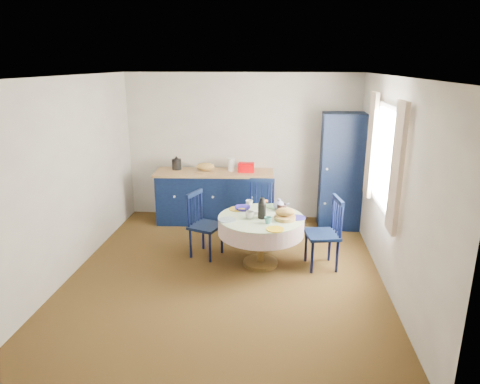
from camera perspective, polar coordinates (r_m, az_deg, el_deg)
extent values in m
plane|color=black|center=(5.72, -1.83, -10.74)|extent=(4.50, 4.50, 0.00)
plane|color=white|center=(5.07, -2.11, 15.16)|extent=(4.50, 4.50, 0.00)
cube|color=silver|center=(7.44, 0.23, 6.02)|extent=(4.00, 0.02, 2.50)
cube|color=silver|center=(5.85, -21.79, 1.80)|extent=(0.02, 4.50, 2.50)
cube|color=silver|center=(5.39, 19.64, 0.81)|extent=(0.02, 4.50, 2.50)
plane|color=white|center=(5.61, 19.14, 4.11)|extent=(0.00, 1.20, 1.20)
cube|color=beige|center=(4.92, 20.17, 2.91)|extent=(0.05, 0.34, 1.45)
cube|color=beige|center=(6.26, 17.06, 6.00)|extent=(0.05, 0.34, 1.45)
cube|color=black|center=(7.36, -3.40, -0.77)|extent=(1.96, 0.69, 0.85)
cube|color=#B27A51|center=(7.23, -3.46, 2.59)|extent=(2.02, 0.73, 0.04)
cube|color=#A60003|center=(7.20, 0.86, 3.37)|extent=(0.27, 0.15, 0.16)
cube|color=#B27A51|center=(7.22, -4.62, 2.78)|extent=(0.35, 0.26, 0.02)
ellipsoid|color=#A67340|center=(7.20, -4.64, 3.37)|extent=(0.31, 0.20, 0.13)
cylinder|color=silver|center=(7.26, -1.21, 3.73)|extent=(0.12, 0.12, 0.22)
cube|color=black|center=(7.15, 13.31, 2.67)|extent=(0.67, 0.48, 1.90)
cylinder|color=white|center=(6.87, 11.53, 3.01)|extent=(0.04, 0.02, 0.04)
cylinder|color=white|center=(7.02, 11.26, -1.51)|extent=(0.04, 0.02, 0.04)
cylinder|color=brown|center=(5.94, 2.74, -9.37)|extent=(0.47, 0.47, 0.05)
cylinder|color=brown|center=(5.81, 2.78, -6.59)|extent=(0.10, 0.10, 0.62)
cylinder|color=brown|center=(5.69, 2.83, -3.60)|extent=(1.08, 1.08, 0.03)
cylinder|color=white|center=(5.72, 2.81, -4.49)|extent=(1.14, 1.14, 0.22)
cylinder|color=silver|center=(5.68, 2.83, -3.40)|extent=(1.14, 1.14, 0.01)
cylinder|color=#85A2B0|center=(5.55, -1.74, -3.74)|extent=(0.22, 0.22, 0.01)
cylinder|color=gold|center=(5.27, 4.70, -4.97)|extent=(0.22, 0.22, 0.01)
cylinder|color=navy|center=(5.69, 7.68, -3.40)|extent=(0.22, 0.22, 0.01)
cylinder|color=#7EB171|center=(6.10, 4.39, -1.89)|extent=(0.22, 0.22, 0.01)
cylinder|color=gold|center=(5.96, -0.40, -2.28)|extent=(0.22, 0.22, 0.01)
cylinder|color=#A37E41|center=(5.61, 6.01, -3.43)|extent=(0.28, 0.28, 0.05)
ellipsoid|color=#A67340|center=(5.58, 6.03, -2.66)|extent=(0.26, 0.16, 0.11)
cube|color=silver|center=(5.78, 2.21, -2.77)|extent=(0.10, 0.07, 0.04)
cylinder|color=black|center=(5.93, -4.03, -7.43)|extent=(0.04, 0.04, 0.43)
cylinder|color=black|center=(6.20, -2.44, -6.30)|extent=(0.04, 0.04, 0.43)
cylinder|color=black|center=(6.09, -6.61, -6.85)|extent=(0.04, 0.04, 0.43)
cylinder|color=black|center=(6.35, -4.95, -5.78)|extent=(0.04, 0.04, 0.43)
cube|color=black|center=(6.05, -4.55, -4.56)|extent=(0.52, 0.53, 0.04)
cylinder|color=black|center=(5.93, -6.92, -2.65)|extent=(0.04, 0.04, 0.47)
cylinder|color=black|center=(6.19, -5.21, -1.73)|extent=(0.04, 0.04, 0.47)
cube|color=black|center=(5.99, -6.11, -0.21)|extent=(0.17, 0.36, 0.06)
cylinder|color=black|center=(5.99, -6.50, -2.61)|extent=(0.02, 0.02, 0.40)
cylinder|color=black|center=(6.07, -6.04, -2.36)|extent=(0.02, 0.02, 0.40)
cylinder|color=black|center=(6.14, -5.59, -2.11)|extent=(0.02, 0.02, 0.40)
cylinder|color=black|center=(6.46, 1.26, -5.24)|extent=(0.04, 0.04, 0.44)
cylinder|color=black|center=(6.46, 4.33, -5.31)|extent=(0.04, 0.04, 0.44)
cylinder|color=black|center=(6.76, 1.42, -4.21)|extent=(0.04, 0.04, 0.44)
cylinder|color=black|center=(6.76, 4.35, -4.28)|extent=(0.04, 0.04, 0.44)
cube|color=black|center=(6.52, 2.87, -2.80)|extent=(0.43, 0.41, 0.04)
cylinder|color=black|center=(6.63, 1.46, -0.26)|extent=(0.04, 0.04, 0.49)
cylinder|color=black|center=(6.62, 4.44, -0.33)|extent=(0.04, 0.04, 0.49)
cube|color=black|center=(6.56, 2.98, 1.57)|extent=(0.39, 0.05, 0.06)
cylinder|color=black|center=(6.63, 2.16, -0.44)|extent=(0.02, 0.02, 0.41)
cylinder|color=black|center=(6.63, 2.95, -0.46)|extent=(0.02, 0.02, 0.41)
cylinder|color=black|center=(6.62, 3.73, -0.48)|extent=(0.02, 0.02, 0.41)
cylinder|color=black|center=(6.01, 8.79, -7.18)|extent=(0.04, 0.04, 0.45)
cylinder|color=black|center=(5.70, 9.60, -8.60)|extent=(0.04, 0.04, 0.45)
cylinder|color=black|center=(6.09, 11.84, -7.00)|extent=(0.04, 0.04, 0.45)
cylinder|color=black|center=(5.79, 12.82, -8.39)|extent=(0.04, 0.04, 0.45)
cube|color=black|center=(5.80, 10.89, -5.59)|extent=(0.48, 0.50, 0.04)
cylinder|color=black|center=(5.92, 12.32, -2.64)|extent=(0.04, 0.04, 0.50)
cylinder|color=black|center=(5.60, 13.34, -3.83)|extent=(0.04, 0.04, 0.50)
cube|color=black|center=(5.69, 12.96, -1.06)|extent=(0.11, 0.39, 0.06)
cylinder|color=black|center=(5.85, 12.53, -3.09)|extent=(0.02, 0.02, 0.41)
cylinder|color=black|center=(5.77, 12.80, -3.41)|extent=(0.02, 0.02, 0.41)
cylinder|color=black|center=(5.68, 13.08, -3.73)|extent=(0.02, 0.02, 0.41)
imported|color=silver|center=(5.62, 1.34, -3.07)|extent=(0.12, 0.12, 0.09)
imported|color=teal|center=(5.44, 3.76, -3.79)|extent=(0.10, 0.10, 0.09)
imported|color=black|center=(5.90, 5.57, -2.09)|extent=(0.13, 0.13, 0.10)
imported|color=silver|center=(6.06, 1.24, -1.54)|extent=(0.10, 0.10, 0.10)
imported|color=navy|center=(5.91, 0.35, -2.22)|extent=(0.22, 0.22, 0.05)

